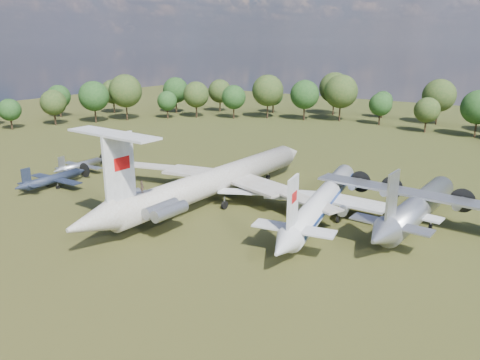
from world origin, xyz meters
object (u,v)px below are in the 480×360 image
Objects in this scene: an12_transport at (418,210)px; person_on_il62 at (142,187)px; tu104_jet at (322,204)px; il62_airliner at (217,185)px; small_prop_west at (53,181)px; small_prop_northwest at (81,167)px.

person_on_il62 is (-29.86, -23.06, 4.15)m from an12_transport.
an12_transport is at bearing 10.65° from tu104_jet.
tu104_jet is at bearing -129.39° from person_on_il62.
il62_airliner reaches higher than tu104_jet.
tu104_jet is 2.73× the size of small_prop_west.
an12_transport reaches higher than tu104_jet.
an12_transport is 37.96m from person_on_il62.
an12_transport is at bearing -137.62° from person_on_il62.
tu104_jet is at bearing -155.62° from an12_transport.
il62_airliner is at bearing 178.22° from tu104_jet.
person_on_il62 reaches higher than small_prop_west.
tu104_jet is at bearing 0.84° from small_prop_northwest.
small_prop_northwest is (-50.21, -3.63, -1.17)m from tu104_jet.
tu104_jet is 50.36m from small_prop_northwest.
tu104_jet is 25.89× the size of person_on_il62.
person_on_il62 is at bearing -13.75° from small_prop_west.
tu104_jet is at bearing 12.93° from small_prop_west.
small_prop_west is (-57.71, -17.75, -1.08)m from an12_transport.
person_on_il62 is (27.84, -5.31, 5.23)m from small_prop_west.
small_prop_west is 10.44m from small_prop_northwest.
an12_transport is at bearing 4.39° from small_prop_northwest.
person_on_il62 reaches higher than an12_transport.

